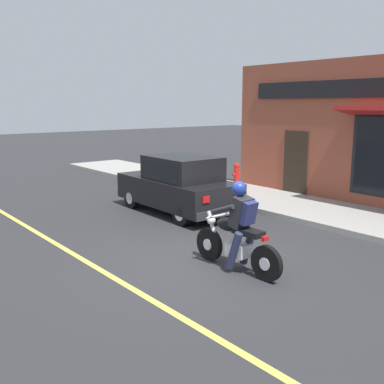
% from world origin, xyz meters
% --- Properties ---
extents(ground_plane, '(80.00, 80.00, 0.00)m').
position_xyz_m(ground_plane, '(0.00, 0.00, 0.00)').
color(ground_plane, '#2B2B2D').
extents(sidewalk_curb, '(2.60, 22.00, 0.14)m').
position_xyz_m(sidewalk_curb, '(4.83, 3.00, 0.07)').
color(sidewalk_curb, '#9E9B93').
rests_on(sidewalk_curb, ground).
extents(lane_stripe, '(0.12, 19.80, 0.01)m').
position_xyz_m(lane_stripe, '(-1.80, 3.00, 0.00)').
color(lane_stripe, '#D1C64C').
rests_on(lane_stripe, ground).
extents(motorcycle_with_rider, '(0.56, 2.02, 1.62)m').
position_xyz_m(motorcycle_with_rider, '(0.10, -0.68, 0.68)').
color(motorcycle_with_rider, black).
rests_on(motorcycle_with_rider, ground).
extents(car_hatchback, '(1.75, 3.82, 1.57)m').
position_xyz_m(car_hatchback, '(1.93, 3.40, 0.77)').
color(car_hatchback, black).
rests_on(car_hatchback, ground).
extents(fire_hydrant, '(0.36, 0.24, 0.88)m').
position_xyz_m(fire_hydrant, '(5.11, 4.38, 0.57)').
color(fire_hydrant, red).
rests_on(fire_hydrant, sidewalk_curb).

